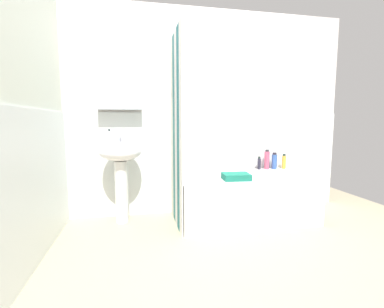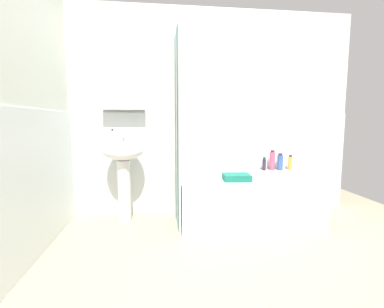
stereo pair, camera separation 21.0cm
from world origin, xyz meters
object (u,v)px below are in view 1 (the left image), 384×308
at_px(shampoo_bottle, 284,162).
at_px(towel_folded, 236,176).
at_px(body_wash_bottle, 259,163).
at_px(lotion_bottle, 267,160).
at_px(conditioner_bottle, 274,161).
at_px(soap_dispenser, 109,137).
at_px(sink, 121,164).
at_px(bathtub, 244,197).
at_px(toothbrush_cup, 129,138).

height_order(shampoo_bottle, towel_folded, shampoo_bottle).
xyz_separation_m(shampoo_bottle, body_wash_bottle, (-0.33, 0.01, -0.01)).
distance_m(lotion_bottle, towel_folded, 0.78).
bearing_deg(conditioner_bottle, soap_dispenser, -176.96).
height_order(sink, towel_folded, sink).
bearing_deg(body_wash_bottle, bathtub, -135.95).
relative_size(toothbrush_cup, towel_folded, 0.33).
distance_m(toothbrush_cup, conditioner_bottle, 1.79).
bearing_deg(body_wash_bottle, conditioner_bottle, -3.33).
height_order(shampoo_bottle, lotion_bottle, lotion_bottle).
height_order(sink, soap_dispenser, soap_dispenser).
distance_m(sink, conditioner_bottle, 1.86).
height_order(conditioner_bottle, lotion_bottle, lotion_bottle).
relative_size(toothbrush_cup, lotion_bottle, 0.37).
bearing_deg(toothbrush_cup, bathtub, -9.86).
relative_size(toothbrush_cup, body_wash_bottle, 0.57).
bearing_deg(body_wash_bottle, toothbrush_cup, -176.68).
xyz_separation_m(sink, toothbrush_cup, (0.09, 0.03, 0.28)).
height_order(toothbrush_cup, lotion_bottle, toothbrush_cup).
distance_m(sink, towel_folded, 1.23).
bearing_deg(toothbrush_cup, soap_dispenser, -172.90).
bearing_deg(towel_folded, body_wash_bottle, 45.93).
bearing_deg(toothbrush_cup, towel_folded, -21.22).
bearing_deg(shampoo_bottle, sink, -176.93).
xyz_separation_m(lotion_bottle, towel_folded, (-0.59, -0.50, -0.08)).
xyz_separation_m(toothbrush_cup, towel_folded, (1.07, -0.42, -0.38)).
relative_size(sink, conditioner_bottle, 4.27).
xyz_separation_m(soap_dispenser, conditioner_bottle, (1.96, 0.10, -0.34)).
bearing_deg(towel_folded, toothbrush_cup, 158.78).
relative_size(shampoo_bottle, conditioner_bottle, 0.90).
relative_size(bathtub, lotion_bottle, 6.11).
relative_size(shampoo_bottle, body_wash_bottle, 1.16).
xyz_separation_m(conditioner_bottle, towel_folded, (-0.69, -0.50, -0.07)).
distance_m(soap_dispenser, conditioner_bottle, 1.99).
bearing_deg(sink, lotion_bottle, 3.79).
xyz_separation_m(conditioner_bottle, body_wash_bottle, (-0.20, 0.01, -0.02)).
height_order(toothbrush_cup, bathtub, toothbrush_cup).
bearing_deg(shampoo_bottle, bathtub, -155.61).
distance_m(lotion_bottle, body_wash_bottle, 0.11).
height_order(soap_dispenser, toothbrush_cup, soap_dispenser).
height_order(soap_dispenser, conditioner_bottle, soap_dispenser).
xyz_separation_m(shampoo_bottle, conditioner_bottle, (-0.13, 0.00, 0.01)).
relative_size(bathtub, body_wash_bottle, 9.36).
bearing_deg(shampoo_bottle, conditioner_bottle, 178.46).
bearing_deg(body_wash_bottle, lotion_bottle, -2.89).
height_order(body_wash_bottle, towel_folded, body_wash_bottle).
xyz_separation_m(toothbrush_cup, conditioner_bottle, (1.76, 0.08, -0.32)).
bearing_deg(bathtub, conditioner_bottle, 29.85).
distance_m(conditioner_bottle, body_wash_bottle, 0.20).
bearing_deg(soap_dispenser, bathtub, -7.57).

